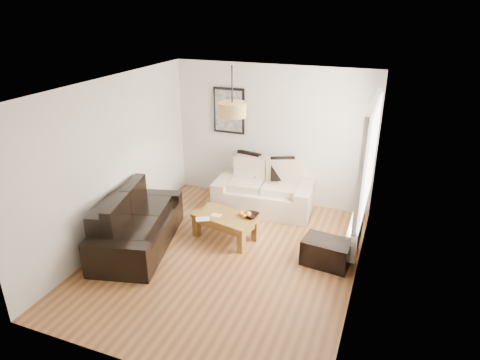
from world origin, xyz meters
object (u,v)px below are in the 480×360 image
at_px(loveseat_cream, 264,187).
at_px(sofa_leather, 137,222).
at_px(coffee_table, 226,227).
at_px(ottoman, 326,252).

height_order(loveseat_cream, sofa_leather, loveseat_cream).
height_order(loveseat_cream, coffee_table, loveseat_cream).
bearing_deg(ottoman, sofa_leather, -169.01).
distance_m(sofa_leather, ottoman, 2.94).
bearing_deg(sofa_leather, ottoman, -92.96).
distance_m(sofa_leather, coffee_table, 1.41).
distance_m(coffee_table, ottoman, 1.68).
bearing_deg(coffee_table, sofa_leather, -149.61).
bearing_deg(ottoman, loveseat_cream, 135.81).
distance_m(loveseat_cream, sofa_leather, 2.43).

